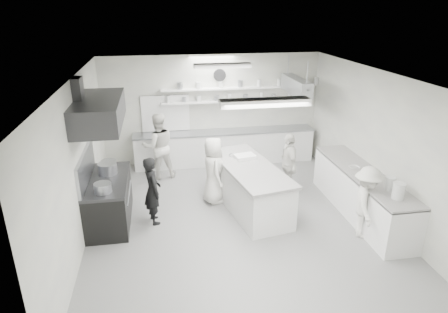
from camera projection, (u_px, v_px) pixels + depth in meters
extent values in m
cube|color=#979797|center=(237.00, 220.00, 8.27)|extent=(6.00, 7.00, 0.02)
cube|color=white|center=(239.00, 76.00, 7.17)|extent=(6.00, 7.00, 0.02)
cube|color=silver|center=(212.00, 109.00, 10.93)|extent=(6.00, 0.04, 3.00)
cube|color=silver|center=(299.00, 259.00, 4.50)|extent=(6.00, 0.04, 3.00)
cube|color=silver|center=(79.00, 163.00, 7.24)|extent=(0.04, 7.00, 3.00)
cube|color=silver|center=(378.00, 144.00, 8.19)|extent=(0.04, 7.00, 3.00)
cube|color=black|center=(109.00, 202.00, 8.05)|extent=(0.80, 1.80, 0.90)
cube|color=#2D2E30|center=(99.00, 112.00, 7.37)|extent=(0.85, 2.00, 0.50)
cube|color=white|center=(225.00, 147.00, 11.08)|extent=(5.00, 0.60, 0.92)
cube|color=white|center=(238.00, 101.00, 10.83)|extent=(4.20, 0.26, 0.04)
cube|color=white|center=(238.00, 88.00, 10.71)|extent=(4.20, 0.26, 0.04)
cube|color=black|center=(166.00, 113.00, 10.73)|extent=(1.30, 0.04, 1.00)
cylinder|color=white|center=(219.00, 75.00, 10.58)|extent=(0.32, 0.05, 0.32)
cube|color=white|center=(361.00, 194.00, 8.33)|extent=(0.74, 3.30, 0.94)
cube|color=#999CA4|center=(296.00, 86.00, 9.95)|extent=(0.30, 1.60, 0.40)
cube|color=white|center=(265.00, 102.00, 5.54)|extent=(1.30, 0.25, 0.10)
cube|color=white|center=(222.00, 66.00, 8.85)|extent=(1.30, 0.25, 0.10)
cube|color=white|center=(249.00, 188.00, 8.62)|extent=(1.42, 2.69, 0.94)
cylinder|color=#999CA4|center=(108.00, 170.00, 8.09)|extent=(0.38, 0.38, 0.28)
imported|color=black|center=(153.00, 190.00, 7.94)|extent=(0.46, 0.59, 1.43)
imported|color=silver|center=(158.00, 146.00, 9.99)|extent=(0.93, 0.78, 1.71)
imported|color=silver|center=(213.00, 170.00, 8.76)|extent=(0.57, 0.80, 1.54)
imported|color=silver|center=(288.00, 164.00, 9.18)|extent=(0.37, 0.87, 1.48)
imported|color=silver|center=(366.00, 202.00, 7.46)|extent=(0.85, 1.06, 1.43)
imported|color=#999CA4|center=(235.00, 156.00, 9.01)|extent=(0.35, 0.35, 0.06)
imported|color=white|center=(255.00, 163.00, 8.64)|extent=(0.19, 0.19, 0.05)
imported|color=white|center=(354.00, 168.00, 8.39)|extent=(0.23, 0.23, 0.05)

